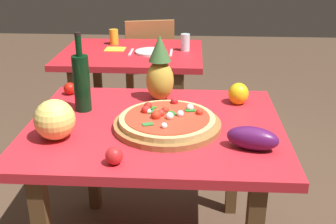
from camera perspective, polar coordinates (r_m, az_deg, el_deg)
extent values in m
cube|color=#54381E|center=(2.41, -10.28, -5.74)|extent=(0.06, 0.06, 0.69)
cube|color=#54381E|center=(2.36, 8.88, -6.31)|extent=(0.06, 0.06, 0.69)
cube|color=red|center=(1.84, -1.77, -2.16)|extent=(1.10, 0.89, 0.04)
cube|color=#54381E|center=(2.89, -12.26, -0.97)|extent=(0.06, 0.06, 0.69)
cube|color=#54381E|center=(2.78, 1.19, -1.32)|extent=(0.06, 0.06, 0.69)
cube|color=#54381E|center=(3.49, -9.46, 3.48)|extent=(0.06, 0.06, 0.69)
cube|color=#54381E|center=(3.41, 1.65, 3.31)|extent=(0.06, 0.06, 0.69)
cube|color=red|center=(3.01, -4.96, 7.82)|extent=(0.99, 0.77, 0.04)
cube|color=#946234|center=(3.98, -0.62, 4.12)|extent=(0.04, 0.04, 0.41)
cube|color=#946234|center=(3.94, -5.37, 3.84)|extent=(0.04, 0.04, 0.41)
cube|color=#946234|center=(3.67, 0.18, 2.48)|extent=(0.04, 0.04, 0.41)
cube|color=#946234|center=(3.63, -4.96, 2.17)|extent=(0.04, 0.04, 0.41)
cube|color=#946234|center=(3.73, -2.76, 6.44)|extent=(0.48, 0.48, 0.04)
cube|color=#995F33|center=(3.50, -2.47, 9.08)|extent=(0.40, 0.13, 0.40)
cylinder|color=#946234|center=(1.79, -0.10, -1.73)|extent=(0.46, 0.46, 0.02)
cylinder|color=tan|center=(1.78, -0.10, -1.04)|extent=(0.41, 0.41, 0.02)
cylinder|color=red|center=(1.77, -0.10, -0.66)|extent=(0.36, 0.36, 0.00)
sphere|color=red|center=(1.76, -1.65, -0.48)|extent=(0.04, 0.04, 0.04)
sphere|color=red|center=(1.82, -3.02, 0.28)|extent=(0.04, 0.04, 0.04)
sphere|color=red|center=(1.86, -2.72, 0.81)|extent=(0.04, 0.04, 0.04)
sphere|color=red|center=(1.80, 4.30, -0.04)|extent=(0.03, 0.03, 0.03)
sphere|color=red|center=(1.78, -0.99, -0.18)|extent=(0.03, 0.03, 0.03)
sphere|color=red|center=(1.91, 0.87, 1.46)|extent=(0.03, 0.03, 0.03)
sphere|color=red|center=(1.82, -0.37, 0.25)|extent=(0.03, 0.03, 0.03)
cube|color=#247B24|center=(1.81, -0.85, 0.07)|extent=(0.05, 0.04, 0.00)
cube|color=#257226|center=(1.80, 0.54, -0.17)|extent=(0.04, 0.05, 0.00)
cube|color=#218225|center=(1.85, -2.27, 0.52)|extent=(0.05, 0.05, 0.00)
cube|color=#21783A|center=(1.82, -2.38, 0.11)|extent=(0.04, 0.05, 0.00)
cube|color=#317A36|center=(1.70, -2.76, -1.66)|extent=(0.05, 0.04, 0.00)
cube|color=#217622|center=(1.83, 3.02, 0.23)|extent=(0.05, 0.03, 0.00)
sphere|color=white|center=(1.84, 3.00, 0.61)|extent=(0.03, 0.03, 0.03)
sphere|color=silver|center=(1.75, 0.22, -0.57)|extent=(0.03, 0.03, 0.03)
sphere|color=white|center=(1.78, 1.68, -0.24)|extent=(0.03, 0.03, 0.03)
sphere|color=white|center=(1.81, -2.68, 0.10)|extent=(0.02, 0.02, 0.02)
sphere|color=white|center=(1.67, -0.53, -1.89)|extent=(0.03, 0.03, 0.03)
cylinder|color=black|center=(1.97, -11.62, 3.79)|extent=(0.08, 0.08, 0.26)
cylinder|color=black|center=(1.92, -12.04, 8.74)|extent=(0.03, 0.03, 0.09)
cylinder|color=black|center=(1.91, -12.17, 10.29)|extent=(0.03, 0.03, 0.02)
ellipsoid|color=gold|center=(2.07, -1.12, 4.29)|extent=(0.14, 0.14, 0.20)
cone|color=#396633|center=(2.02, -1.16, 8.64)|extent=(0.11, 0.11, 0.13)
sphere|color=#EBD365|center=(1.73, -15.12, -1.00)|extent=(0.16, 0.16, 0.16)
ellipsoid|color=yellow|center=(2.06, 9.53, 2.45)|extent=(0.10, 0.10, 0.11)
ellipsoid|color=#51154F|center=(1.63, 11.40, -3.50)|extent=(0.22, 0.14, 0.09)
sphere|color=red|center=(2.21, -13.19, 3.12)|extent=(0.06, 0.06, 0.06)
sphere|color=red|center=(1.51, -7.31, -5.92)|extent=(0.06, 0.06, 0.06)
cylinder|color=#F4A625|center=(3.21, -7.34, 10.08)|extent=(0.07, 0.07, 0.11)
cylinder|color=silver|center=(3.00, 2.36, 9.42)|extent=(0.06, 0.06, 0.12)
cylinder|color=white|center=(2.95, -2.31, 8.15)|extent=(0.22, 0.22, 0.02)
cube|color=silver|center=(2.97, -5.03, 8.09)|extent=(0.02, 0.18, 0.01)
cube|color=silver|center=(2.94, 0.43, 8.04)|extent=(0.02, 0.18, 0.01)
cube|color=yellow|center=(3.06, -7.18, 8.45)|extent=(0.14, 0.12, 0.01)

